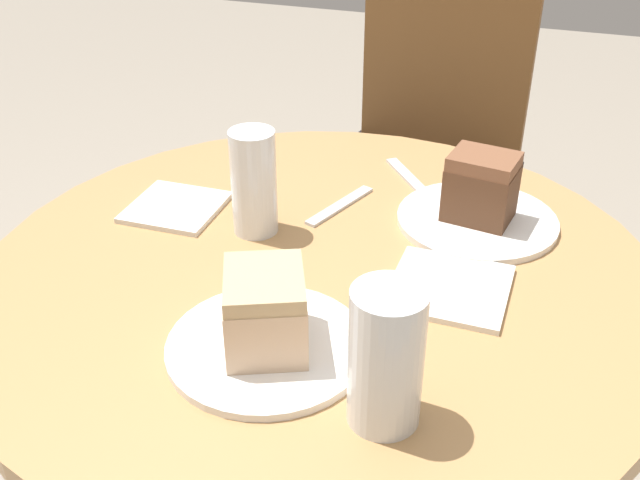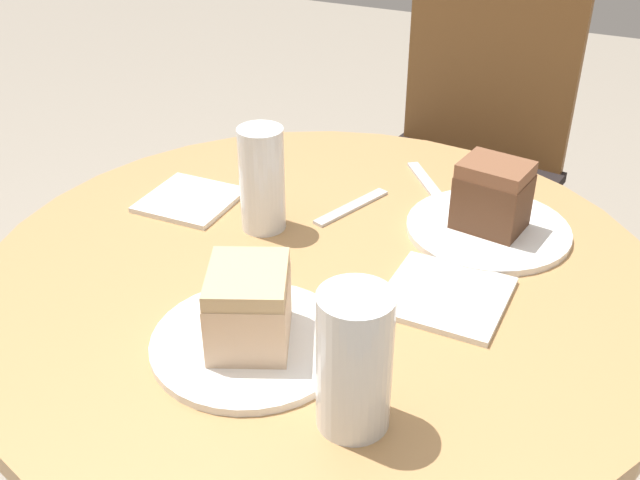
# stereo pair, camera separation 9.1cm
# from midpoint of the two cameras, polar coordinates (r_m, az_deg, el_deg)

# --- Properties ---
(table) EXTENTS (0.91, 0.91, 0.73)m
(table) POSITION_cam_midpoint_polar(r_m,az_deg,el_deg) (1.09, 2.43, -8.84)
(table) COLOR tan
(table) RESTS_ON ground_plane
(chair) EXTENTS (0.50, 0.50, 1.02)m
(chair) POSITION_cam_midpoint_polar(r_m,az_deg,el_deg) (1.84, 12.07, 6.52)
(chair) COLOR brown
(chair) RESTS_ON ground_plane
(plate_near) EXTENTS (0.23, 0.23, 0.01)m
(plate_near) POSITION_cam_midpoint_polar(r_m,az_deg,el_deg) (1.11, 15.01, 0.75)
(plate_near) COLOR white
(plate_near) RESTS_ON table
(plate_far) EXTENTS (0.23, 0.23, 0.01)m
(plate_far) POSITION_cam_midpoint_polar(r_m,az_deg,el_deg) (0.86, -2.06, -7.93)
(plate_far) COLOR white
(plate_far) RESTS_ON table
(cake_slice_near) EXTENTS (0.10, 0.09, 0.10)m
(cake_slice_near) POSITION_cam_midpoint_polar(r_m,az_deg,el_deg) (1.08, 15.39, 3.22)
(cake_slice_near) COLOR brown
(cake_slice_near) RESTS_ON plate_near
(cake_slice_far) EXTENTS (0.12, 0.13, 0.09)m
(cake_slice_far) POSITION_cam_midpoint_polar(r_m,az_deg,el_deg) (0.83, -2.13, -5.22)
(cake_slice_far) COLOR beige
(cake_slice_far) RESTS_ON plate_far
(glass_lemonade) EXTENTS (0.06, 0.06, 0.15)m
(glass_lemonade) POSITION_cam_midpoint_polar(r_m,az_deg,el_deg) (1.05, -1.95, 4.15)
(glass_lemonade) COLOR beige
(glass_lemonade) RESTS_ON table
(glass_water) EXTENTS (0.07, 0.07, 0.15)m
(glass_water) POSITION_cam_midpoint_polar(r_m,az_deg,el_deg) (0.73, 6.24, -9.76)
(glass_water) COLOR silver
(glass_water) RESTS_ON table
(napkin_stack) EXTENTS (0.15, 0.15, 0.01)m
(napkin_stack) POSITION_cam_midpoint_polar(r_m,az_deg,el_deg) (0.96, 12.30, -4.20)
(napkin_stack) COLOR silver
(napkin_stack) RESTS_ON table
(fork) EXTENTS (0.13, 0.16, 0.00)m
(fork) POSITION_cam_midpoint_polar(r_m,az_deg,el_deg) (1.20, 10.67, 3.80)
(fork) COLOR silver
(fork) RESTS_ON table
(spoon) EXTENTS (0.07, 0.14, 0.00)m
(spoon) POSITION_cam_midpoint_polar(r_m,az_deg,el_deg) (1.13, 4.73, 2.46)
(spoon) COLOR silver
(spoon) RESTS_ON table
(napkin_side) EXTENTS (0.13, 0.13, 0.01)m
(napkin_side) POSITION_cam_midpoint_polar(r_m,az_deg,el_deg) (1.16, -7.66, 2.99)
(napkin_side) COLOR silver
(napkin_side) RESTS_ON table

